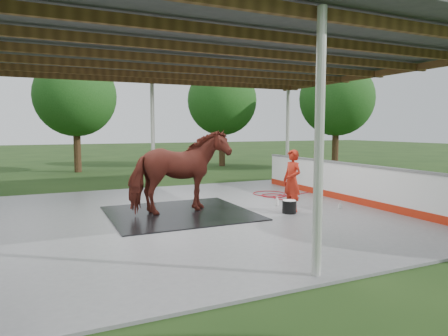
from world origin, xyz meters
name	(u,v)px	position (x,y,z in m)	size (l,w,h in m)	color
ground	(201,215)	(0.00, 0.00, 0.00)	(100.00, 100.00, 0.00)	#1E3814
concrete_slab	(201,214)	(0.00, 0.00, 0.03)	(12.00, 10.00, 0.05)	slate
pavilion_structure	(200,56)	(0.00, 0.00, 3.97)	(12.60, 10.60, 4.05)	beige
dasher_board	(343,182)	(4.60, 0.00, 0.59)	(0.16, 8.00, 1.15)	#B4240F
tree_belt	(198,69)	(0.30, 0.90, 3.79)	(28.00, 28.00, 5.80)	#382314
rubber_mat	(180,213)	(-0.49, 0.22, 0.06)	(3.49, 3.27, 0.03)	black
horse	(179,172)	(-0.49, 0.22, 1.13)	(1.13, 2.49, 2.10)	maroon
handler	(292,181)	(2.28, -0.70, 0.85)	(0.59, 0.39, 1.61)	#AE2112
wash_bucket	(289,206)	(2.08, -0.89, 0.22)	(0.36, 0.36, 0.34)	black
soap_bottle_a	(277,201)	(2.29, 0.03, 0.19)	(0.11, 0.11, 0.28)	silver
soap_bottle_b	(340,205)	(3.67, -0.95, 0.14)	(0.08, 0.08, 0.17)	#338CD8
hose_coil	(275,195)	(3.17, 1.57, 0.06)	(1.84, 1.81, 0.02)	#B60D19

